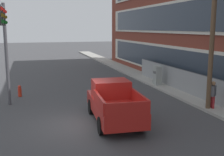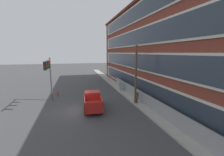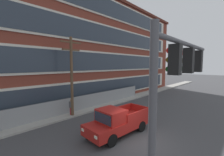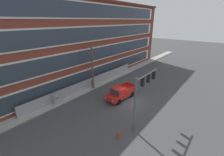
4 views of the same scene
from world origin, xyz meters
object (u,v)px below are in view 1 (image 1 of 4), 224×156
Objects in this scene: traffic_signal_mast at (3,32)px; pedestrian_near_cabinet at (213,94)px; electrical_cabinet at (157,76)px; fire_hydrant at (20,91)px; utility_pole_near_corner at (212,35)px; pickup_truck_red at (113,103)px.

traffic_signal_mast is 11.95m from pedestrian_near_cabinet.
electrical_cabinet is (-3.75, 10.93, -3.55)m from traffic_signal_mast.
electrical_cabinet reaches higher than fire_hydrant.
utility_pole_near_corner is at bearing -1.44° from electrical_cabinet.
utility_pole_near_corner is (3.14, 10.76, -0.17)m from traffic_signal_mast.
pickup_truck_red is 3.23× the size of electrical_cabinet.
utility_pole_near_corner is 9.77× the size of fire_hydrant.
pickup_truck_red is at bearing 57.58° from traffic_signal_mast.
electrical_cabinet is 6.93m from pedestrian_near_cabinet.
pedestrian_near_cabinet is at bearing 57.80° from fire_hydrant.
utility_pole_near_corner is 3.24m from pedestrian_near_cabinet.
electrical_cabinet is at bearing 108.92° from traffic_signal_mast.
traffic_signal_mast is at bearing -122.42° from pickup_truck_red.
utility_pole_near_corner reaches higher than electrical_cabinet.
pickup_truck_red is at bearing -88.97° from pedestrian_near_cabinet.
pickup_truck_red is 3.13× the size of pedestrian_near_cabinet.
traffic_signal_mast is at bearing -71.08° from electrical_cabinet.
electrical_cabinet is 10.39m from fire_hydrant.
fire_hydrant is at bearing -122.20° from pedestrian_near_cabinet.
pickup_truck_red is 6.48m from utility_pole_near_corner.
fire_hydrant is (-3.40, 0.56, -3.99)m from traffic_signal_mast.
utility_pole_near_corner reaches higher than fire_hydrant.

